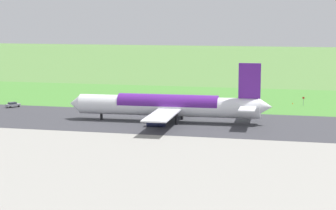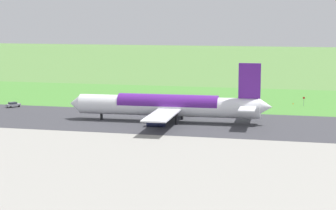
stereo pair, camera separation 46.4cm
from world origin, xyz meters
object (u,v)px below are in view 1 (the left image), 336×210
at_px(service_car_followme, 13,105).
at_px(traffic_cone_orange, 293,103).
at_px(no_stopping_sign, 303,101).
at_px(airliner_main, 169,106).

height_order(service_car_followme, traffic_cone_orange, service_car_followme).
xyz_separation_m(service_car_followme, no_stopping_sign, (-85.82, -23.65, 0.83)).
height_order(airliner_main, service_car_followme, airliner_main).
bearing_deg(airliner_main, service_car_followme, -14.86).
bearing_deg(airliner_main, traffic_cone_orange, -126.62).
xyz_separation_m(no_stopping_sign, traffic_cone_orange, (3.33, -3.23, -1.40)).
bearing_deg(traffic_cone_orange, no_stopping_sign, 135.86).
distance_m(service_car_followme, traffic_cone_orange, 86.77).
distance_m(airliner_main, service_car_followme, 54.14).
height_order(airliner_main, no_stopping_sign, airliner_main).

